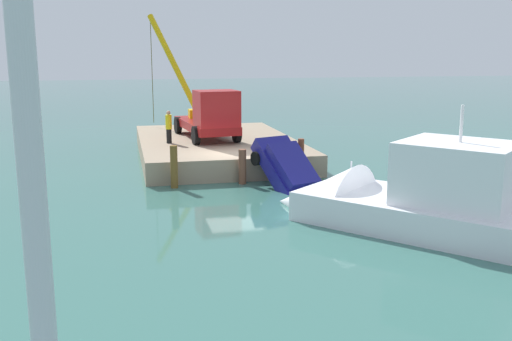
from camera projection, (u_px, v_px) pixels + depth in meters
The scene contains 9 objects.
ground at pixel (233, 175), 28.85m from camera, with size 200.00×200.00×0.00m, color #386B60.
dock at pixel (216, 148), 33.68m from camera, with size 13.55×8.58×1.07m, color gray.
crane_truck at pixel (208, 114), 32.80m from camera, with size 9.16×4.47×7.18m.
dock_worker at pixel (169, 127), 31.67m from camera, with size 0.34×0.34×1.76m.
salvaged_car at pixel (291, 174), 26.05m from camera, with size 4.15×3.09×3.29m.
moored_yacht at pixel (396, 214), 20.62m from camera, with size 11.10×10.19×6.11m.
piling_near at pixel (174, 167), 26.01m from camera, with size 0.33×0.33×1.90m, color brown.
piling_mid at pixel (242, 167), 26.83m from camera, with size 0.35×0.35×1.60m, color brown.
piling_far at pixel (301, 160), 27.30m from camera, with size 0.29×0.29×2.00m, color brown.
Camera 1 is at (27.76, -5.18, 6.00)m, focal length 41.30 mm.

